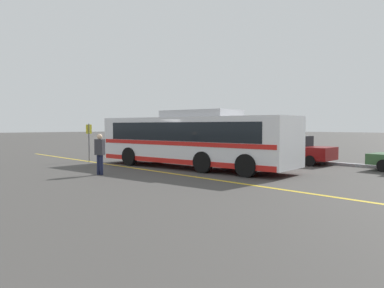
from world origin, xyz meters
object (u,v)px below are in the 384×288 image
object	(u,v)px
pedestrian_0	(100,151)
transit_bus	(192,139)
parked_car_0	(160,143)
parked_car_1	(218,147)
bus_stop_sign	(89,138)
parked_car_2	(294,150)

from	to	relation	value
pedestrian_0	transit_bus	bearing A→B (deg)	54.82
parked_car_0	parked_car_1	bearing A→B (deg)	89.56
parked_car_0	bus_stop_sign	world-z (taller)	bus_stop_sign
parked_car_2	pedestrian_0	distance (m)	11.21
parked_car_2	pedestrian_0	xyz separation A→B (m)	(-3.17, -10.75, 0.26)
parked_car_1	pedestrian_0	world-z (taller)	pedestrian_0
parked_car_0	pedestrian_0	xyz separation A→B (m)	(9.31, -10.75, 0.30)
parked_car_2	bus_stop_sign	size ratio (longest dim) A/B	1.98
parked_car_1	parked_car_2	xyz separation A→B (m)	(5.90, 0.06, 0.05)
transit_bus	pedestrian_0	bearing A→B (deg)	162.20
bus_stop_sign	pedestrian_0	bearing A→B (deg)	-121.25
parked_car_1	bus_stop_sign	world-z (taller)	bus_stop_sign
pedestrian_0	parked_car_0	bearing A→B (deg)	105.92
transit_bus	pedestrian_0	distance (m)	4.93
parked_car_1	parked_car_2	world-z (taller)	parked_car_2
transit_bus	parked_car_1	xyz separation A→B (m)	(-3.60, 5.86, -0.77)
parked_car_2	transit_bus	bearing A→B (deg)	-26.12
parked_car_0	bus_stop_sign	size ratio (longest dim) A/B	1.96
parked_car_1	bus_stop_sign	bearing A→B (deg)	-19.16
parked_car_0	bus_stop_sign	bearing A→B (deg)	22.16
pedestrian_0	parked_car_1	bearing A→B (deg)	79.37
parked_car_2	parked_car_0	bearing A→B (deg)	-94.93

